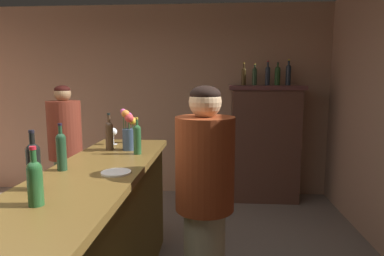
# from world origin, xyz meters

# --- Properties ---
(wall_back) EXTENTS (5.61, 0.12, 2.72)m
(wall_back) POSITION_xyz_m (0.00, 3.00, 1.36)
(wall_back) COLOR #A57D60
(wall_back) RESTS_ON ground
(bar_counter) EXTENTS (0.65, 2.28, 1.06)m
(bar_counter) POSITION_xyz_m (0.33, 0.28, 0.54)
(bar_counter) COLOR brown
(bar_counter) RESTS_ON ground
(display_cabinet) EXTENTS (0.99, 0.44, 1.60)m
(display_cabinet) POSITION_xyz_m (1.83, 2.69, 0.83)
(display_cabinet) COLOR #4D2F25
(display_cabinet) RESTS_ON ground
(wine_bottle_rose) EXTENTS (0.06, 0.06, 0.30)m
(wine_bottle_rose) POSITION_xyz_m (0.51, 0.77, 1.20)
(wine_bottle_rose) COLOR #26512A
(wine_bottle_rose) RESTS_ON bar_counter
(wine_bottle_riesling) EXTENTS (0.08, 0.08, 0.33)m
(wine_bottle_riesling) POSITION_xyz_m (0.15, -0.14, 1.21)
(wine_bottle_riesling) COLOR black
(wine_bottle_riesling) RESTS_ON bar_counter
(wine_bottle_pinot) EXTENTS (0.07, 0.07, 0.32)m
(wine_bottle_pinot) POSITION_xyz_m (0.12, 0.25, 1.20)
(wine_bottle_pinot) COLOR #1D3B24
(wine_bottle_pinot) RESTS_ON bar_counter
(wine_bottle_merlot) EXTENTS (0.07, 0.07, 0.29)m
(wine_bottle_merlot) POSITION_xyz_m (0.29, -0.37, 1.19)
(wine_bottle_merlot) COLOR #225026
(wine_bottle_merlot) RESTS_ON bar_counter
(wine_bottle_chardonnay) EXTENTS (0.07, 0.07, 0.32)m
(wine_bottle_chardonnay) POSITION_xyz_m (0.23, 0.91, 1.20)
(wine_bottle_chardonnay) COLOR #442F1E
(wine_bottle_chardonnay) RESTS_ON bar_counter
(wine_glass_front) EXTENTS (0.07, 0.07, 0.13)m
(wine_glass_front) POSITION_xyz_m (0.33, 1.27, 1.16)
(wine_glass_front) COLOR white
(wine_glass_front) RESTS_ON bar_counter
(wine_glass_mid) EXTENTS (0.07, 0.07, 0.16)m
(wine_glass_mid) POSITION_xyz_m (0.19, 1.16, 1.18)
(wine_glass_mid) COLOR white
(wine_glass_mid) RESTS_ON bar_counter
(flower_arrangement) EXTENTS (0.13, 0.15, 0.36)m
(flower_arrangement) POSITION_xyz_m (0.41, 0.92, 1.23)
(flower_arrangement) COLOR #384D67
(flower_arrangement) RESTS_ON bar_counter
(cheese_plate) EXTENTS (0.19, 0.19, 0.01)m
(cheese_plate) POSITION_xyz_m (0.51, 0.20, 1.07)
(cheese_plate) COLOR white
(cheese_plate) RESTS_ON bar_counter
(display_bottle_left) EXTENTS (0.06, 0.06, 0.30)m
(display_bottle_left) POSITION_xyz_m (1.52, 2.69, 1.72)
(display_bottle_left) COLOR #443418
(display_bottle_left) RESTS_ON display_cabinet
(display_bottle_midleft) EXTENTS (0.06, 0.06, 0.29)m
(display_bottle_midleft) POSITION_xyz_m (1.67, 2.69, 1.72)
(display_bottle_midleft) COLOR #2B442B
(display_bottle_midleft) RESTS_ON display_cabinet
(display_bottle_center) EXTENTS (0.06, 0.06, 0.32)m
(display_bottle_center) POSITION_xyz_m (1.84, 2.69, 1.74)
(display_bottle_center) COLOR #232A37
(display_bottle_center) RESTS_ON display_cabinet
(display_bottle_midright) EXTENTS (0.07, 0.07, 0.30)m
(display_bottle_midright) POSITION_xyz_m (1.97, 2.69, 1.73)
(display_bottle_midright) COLOR #1B3C1B
(display_bottle_midright) RESTS_ON display_cabinet
(display_bottle_right) EXTENTS (0.07, 0.07, 0.34)m
(display_bottle_right) POSITION_xyz_m (2.11, 2.69, 1.75)
(display_bottle_right) COLOR #1E2833
(display_bottle_right) RESTS_ON display_cabinet
(patron_tall) EXTENTS (0.35, 0.35, 1.61)m
(patron_tall) POSITION_xyz_m (-0.45, 1.52, 0.88)
(patron_tall) COLOR #476F52
(patron_tall) RESTS_ON ground
(bartender) EXTENTS (0.38, 0.38, 1.63)m
(bartender) POSITION_xyz_m (1.08, 0.23, 0.89)
(bartender) COLOR #B7AF8C
(bartender) RESTS_ON ground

